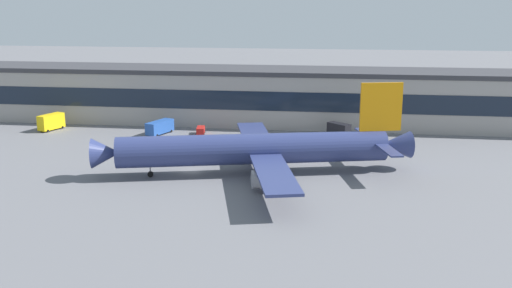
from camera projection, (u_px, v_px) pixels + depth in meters
name	position (u px, v px, depth m)	size (l,w,h in m)	color
ground_plane	(191.00, 172.00, 115.37)	(600.00, 600.00, 0.00)	slate
terminal_building	(233.00, 95.00, 160.32)	(176.16, 17.89, 15.05)	#9E9993
airliner	(258.00, 149.00, 113.00)	(61.67, 52.94, 17.55)	navy
catering_truck	(51.00, 121.00, 151.66)	(4.89, 7.66, 4.15)	yellow
stair_truck	(338.00, 129.00, 143.87)	(6.08, 5.78, 3.55)	black
follow_me_car	(201.00, 130.00, 147.10)	(2.56, 4.64, 1.85)	red
fuel_truck	(160.00, 127.00, 147.39)	(5.58, 8.85, 3.35)	#2651A5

